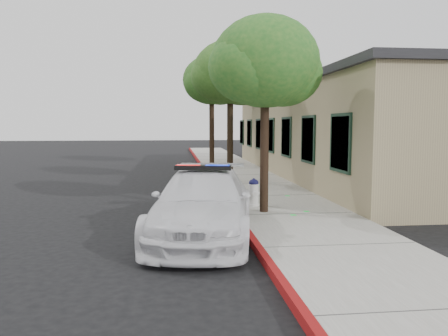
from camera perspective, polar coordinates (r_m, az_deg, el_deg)
ground at (r=11.32m, az=1.37°, el=-6.90°), size 120.00×120.00×0.00m
sidewalk at (r=14.48m, az=6.01°, el=-3.86°), size 3.20×60.00×0.15m
red_curb at (r=14.23m, az=-0.07°, el=-3.98°), size 0.14×60.00×0.16m
clapboard_building at (r=21.57m, az=15.87°, el=4.55°), size 7.30×20.89×4.24m
police_car at (r=9.64m, az=-2.73°, el=-4.63°), size 2.90×5.35×1.59m
fire_hydrant at (r=12.53m, az=3.89°, el=-3.15°), size 0.44×0.39×0.79m
street_tree_near at (r=11.67m, az=5.43°, el=13.10°), size 3.04×2.80×5.13m
street_tree_mid at (r=17.69m, az=0.87°, el=11.96°), size 3.22×2.96×5.64m
street_tree_far at (r=25.76m, az=-1.52°, el=11.07°), size 3.47×3.38×6.31m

